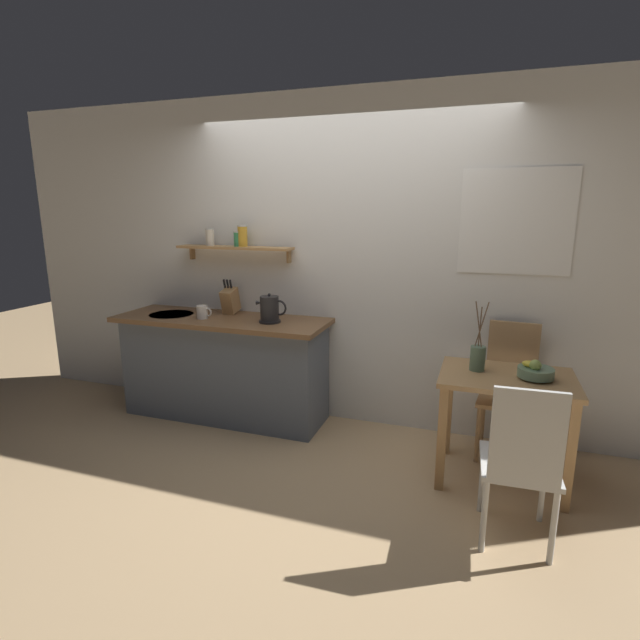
{
  "coord_description": "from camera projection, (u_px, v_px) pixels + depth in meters",
  "views": [
    {
      "loc": [
        1.08,
        -3.19,
        1.79
      ],
      "look_at": [
        -0.1,
        0.25,
        0.95
      ],
      "focal_mm": 27.13,
      "sensor_mm": 36.0,
      "label": 1
    }
  ],
  "objects": [
    {
      "name": "ground_plane",
      "position": [
        322.0,
        449.0,
        3.69
      ],
      "size": [
        14.0,
        14.0,
        0.0
      ],
      "primitive_type": "plane",
      "color": "tan"
    },
    {
      "name": "back_wall",
      "position": [
        372.0,
        264.0,
        3.92
      ],
      "size": [
        6.8,
        0.11,
        2.7
      ],
      "color": "white",
      "rests_on": "ground_plane"
    },
    {
      "name": "kitchen_counter",
      "position": [
        225.0,
        367.0,
        4.19
      ],
      "size": [
        1.83,
        0.63,
        0.89
      ],
      "color": "slate",
      "rests_on": "ground_plane"
    },
    {
      "name": "wall_shelf",
      "position": [
        234.0,
        244.0,
        4.11
      ],
      "size": [
        1.04,
        0.2,
        0.31
      ],
      "color": "tan"
    },
    {
      "name": "dining_table",
      "position": [
        505.0,
        397.0,
        3.15
      ],
      "size": [
        0.84,
        0.61,
        0.74
      ],
      "color": "tan",
      "rests_on": "ground_plane"
    },
    {
      "name": "dining_chair_near",
      "position": [
        521.0,
        460.0,
        2.52
      ],
      "size": [
        0.41,
        0.44,
        0.94
      ],
      "color": "silver",
      "rests_on": "ground_plane"
    },
    {
      "name": "dining_chair_far",
      "position": [
        509.0,
        384.0,
        3.55
      ],
      "size": [
        0.44,
        0.44,
        0.98
      ],
      "color": "tan",
      "rests_on": "ground_plane"
    },
    {
      "name": "fruit_bowl",
      "position": [
        535.0,
        371.0,
        3.05
      ],
      "size": [
        0.22,
        0.22,
        0.13
      ],
      "color": "slate",
      "rests_on": "dining_table"
    },
    {
      "name": "twig_vase",
      "position": [
        478.0,
        357.0,
        3.2
      ],
      "size": [
        0.1,
        0.1,
        0.47
      ],
      "color": "#567056",
      "rests_on": "dining_table"
    },
    {
      "name": "electric_kettle",
      "position": [
        270.0,
        310.0,
        3.88
      ],
      "size": [
        0.26,
        0.18,
        0.24
      ],
      "color": "black",
      "rests_on": "kitchen_counter"
    },
    {
      "name": "knife_block",
      "position": [
        230.0,
        300.0,
        4.2
      ],
      "size": [
        0.11,
        0.19,
        0.31
      ],
      "color": "tan",
      "rests_on": "kitchen_counter"
    },
    {
      "name": "coffee_mug_by_sink",
      "position": [
        203.0,
        312.0,
        4.03
      ],
      "size": [
        0.14,
        0.09,
        0.11
      ],
      "color": "white",
      "rests_on": "kitchen_counter"
    }
  ]
}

